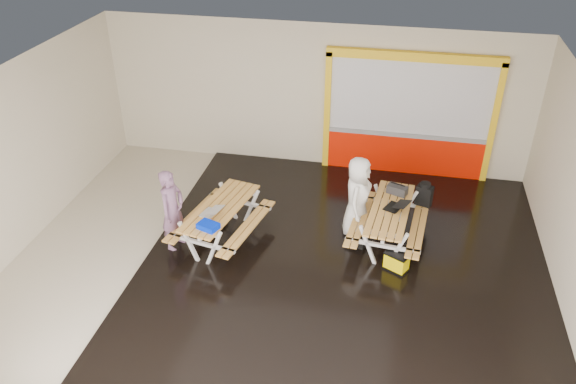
% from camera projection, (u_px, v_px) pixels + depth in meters
% --- Properties ---
extents(room, '(10.02, 8.02, 3.52)m').
position_uv_depth(room, '(278.00, 182.00, 10.01)').
color(room, beige).
rests_on(room, ground).
extents(deck, '(7.50, 7.98, 0.05)m').
position_uv_depth(deck, '(344.00, 268.00, 10.69)').
color(deck, black).
rests_on(deck, room).
extents(kiosk, '(3.88, 0.16, 3.00)m').
position_uv_depth(kiosk, '(408.00, 118.00, 13.09)').
color(kiosk, '#EB1700').
rests_on(kiosk, room).
extents(picnic_table_left, '(1.78, 2.30, 0.83)m').
position_uv_depth(picnic_table_left, '(221.00, 215.00, 11.12)').
color(picnic_table_left, '#C89143').
rests_on(picnic_table_left, deck).
extents(picnic_table_right, '(1.59, 2.18, 0.82)m').
position_uv_depth(picnic_table_right, '(389.00, 217.00, 11.08)').
color(picnic_table_right, '#C89143').
rests_on(picnic_table_right, deck).
extents(person_left, '(0.53, 0.68, 1.67)m').
position_uv_depth(person_left, '(172.00, 210.00, 10.85)').
color(person_left, '#745170').
rests_on(person_left, deck).
extents(person_right, '(0.63, 0.89, 1.71)m').
position_uv_depth(person_right, '(358.00, 197.00, 11.27)').
color(person_right, white).
rests_on(person_right, deck).
extents(laptop_left, '(0.47, 0.44, 0.17)m').
position_uv_depth(laptop_left, '(211.00, 212.00, 10.77)').
color(laptop_left, silver).
rests_on(laptop_left, picnic_table_left).
extents(laptop_right, '(0.55, 0.52, 0.18)m').
position_uv_depth(laptop_right, '(396.00, 206.00, 10.95)').
color(laptop_right, black).
rests_on(laptop_right, picnic_table_right).
extents(blue_pouch, '(0.43, 0.37, 0.11)m').
position_uv_depth(blue_pouch, '(208.00, 226.00, 10.37)').
color(blue_pouch, '#0021D2').
rests_on(blue_pouch, picnic_table_left).
extents(toolbox, '(0.44, 0.33, 0.23)m').
position_uv_depth(toolbox, '(397.00, 190.00, 11.41)').
color(toolbox, black).
rests_on(toolbox, picnic_table_right).
extents(backpack, '(0.37, 0.30, 0.54)m').
position_uv_depth(backpack, '(424.00, 195.00, 11.57)').
color(backpack, black).
rests_on(backpack, picnic_table_right).
extents(dark_case, '(0.48, 0.42, 0.15)m').
position_uv_depth(dark_case, '(357.00, 240.00, 11.27)').
color(dark_case, black).
rests_on(dark_case, deck).
extents(fluke_bag, '(0.51, 0.45, 0.37)m').
position_uv_depth(fluke_bag, '(396.00, 262.00, 10.52)').
color(fluke_bag, black).
rests_on(fluke_bag, deck).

